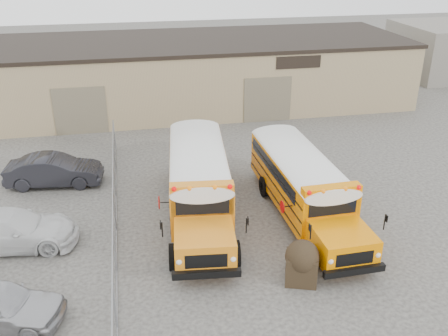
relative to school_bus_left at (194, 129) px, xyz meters
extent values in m
plane|color=#363532|center=(1.65, -9.87, -1.70)|extent=(120.00, 120.00, 0.00)
cube|color=#96855C|center=(1.65, 10.13, 0.55)|extent=(30.00, 10.00, 4.50)
cube|color=black|center=(1.65, 10.13, 2.85)|extent=(30.20, 10.20, 0.25)
cube|color=black|center=(7.65, 5.11, 2.20)|extent=(3.00, 0.08, 0.80)
cube|color=#787055|center=(-6.35, 5.11, -0.20)|extent=(3.20, 0.08, 3.00)
cube|color=#787055|center=(5.65, 5.11, -0.20)|extent=(3.20, 0.08, 3.00)
cylinder|color=gray|center=(-4.35, -12.87, -0.80)|extent=(0.07, 0.07, 1.80)
cylinder|color=gray|center=(-4.35, -9.87, -0.80)|extent=(0.07, 0.07, 1.80)
cylinder|color=gray|center=(-4.35, -6.87, -0.80)|extent=(0.07, 0.07, 1.80)
cylinder|color=gray|center=(-4.35, -3.87, -0.80)|extent=(0.07, 0.07, 1.80)
cylinder|color=gray|center=(-4.35, -0.87, -0.80)|extent=(0.07, 0.07, 1.80)
cylinder|color=gray|center=(-4.35, 2.13, -0.80)|extent=(0.07, 0.07, 1.80)
cylinder|color=gray|center=(-4.35, -6.87, 0.08)|extent=(0.05, 18.00, 0.05)
cylinder|color=gray|center=(-4.35, -6.87, -1.65)|extent=(0.05, 18.00, 0.05)
cube|color=gray|center=(-4.35, -6.87, -0.80)|extent=(0.02, 18.00, 1.70)
cube|color=orange|center=(0.05, 0.43, -0.17)|extent=(3.27, 7.75, 2.03)
cube|color=orange|center=(-0.47, -4.39, -0.62)|extent=(2.40, 2.40, 1.14)
cube|color=black|center=(-0.35, -3.29, 0.40)|extent=(2.02, 0.28, 0.74)
cube|color=white|center=(0.05, 0.43, 0.99)|extent=(3.27, 7.83, 0.40)
cube|color=orange|center=(-0.33, -3.06, 1.02)|extent=(2.47, 0.75, 0.36)
sphere|color=#E50705|center=(-1.39, -3.18, 1.14)|extent=(0.20, 0.20, 0.20)
sphere|color=#E50705|center=(0.68, -3.40, 1.14)|extent=(0.20, 0.20, 0.20)
sphere|color=orange|center=(-0.82, -3.24, 1.14)|extent=(0.20, 0.20, 0.20)
sphere|color=orange|center=(0.11, -3.34, 1.14)|extent=(0.20, 0.20, 0.20)
cube|color=black|center=(-0.60, -5.55, -1.07)|extent=(2.44, 0.48, 0.28)
cube|color=black|center=(0.46, 4.23, -1.07)|extent=(2.43, 0.46, 0.28)
cube|color=black|center=(0.05, 0.43, -0.25)|extent=(3.29, 7.60, 0.06)
cube|color=black|center=(0.08, 0.73, 0.40)|extent=(3.17, 6.57, 0.61)
cylinder|color=black|center=(-1.63, -4.16, -1.19)|extent=(0.39, 1.05, 1.03)
cylinder|color=black|center=(0.71, -4.41, -1.19)|extent=(0.39, 1.05, 1.03)
cylinder|color=black|center=(-0.96, 2.05, -1.19)|extent=(0.39, 1.05, 1.03)
cylinder|color=black|center=(1.38, 1.80, -1.19)|extent=(0.39, 1.05, 1.03)
cylinder|color=#BF0505|center=(-1.90, -1.95, -0.05)|extent=(0.09, 0.55, 0.55)
cube|color=orange|center=(3.64, -0.86, -0.24)|extent=(2.54, 7.24, 1.94)
cube|color=orange|center=(3.75, -5.49, -0.67)|extent=(2.13, 2.13, 1.09)
cube|color=black|center=(3.73, -4.43, 0.30)|extent=(1.94, 0.10, 0.71)
cube|color=white|center=(3.64, -0.86, 0.87)|extent=(2.54, 7.31, 0.38)
cube|color=orange|center=(3.72, -4.22, 0.90)|extent=(2.33, 0.53, 0.34)
sphere|color=#E50705|center=(2.74, -4.46, 1.01)|extent=(0.19, 0.19, 0.19)
sphere|color=#E50705|center=(4.72, -4.41, 1.01)|extent=(0.19, 0.19, 0.19)
sphere|color=orange|center=(3.28, -4.44, 1.01)|extent=(0.19, 0.19, 0.19)
sphere|color=orange|center=(4.18, -4.42, 1.01)|extent=(0.19, 0.19, 0.19)
cube|color=black|center=(3.78, -6.61, -1.10)|extent=(2.32, 0.26, 0.26)
cube|color=black|center=(3.56, 2.79, -1.10)|extent=(2.32, 0.24, 0.26)
cube|color=black|center=(3.64, -0.86, -0.31)|extent=(2.57, 7.10, 0.06)
cube|color=black|center=(3.64, -0.58, 0.30)|extent=(2.54, 6.11, 0.59)
cylinder|color=black|center=(2.63, -5.41, -1.21)|extent=(0.29, 0.99, 0.98)
cylinder|color=black|center=(4.88, -5.36, -1.21)|extent=(0.29, 0.99, 0.98)
cylinder|color=black|center=(2.48, 0.55, -1.21)|extent=(0.29, 0.99, 0.98)
cylinder|color=black|center=(4.73, 0.60, -1.21)|extent=(0.29, 0.99, 0.98)
cylinder|color=#BF0505|center=(2.10, -3.36, -0.12)|extent=(0.04, 0.53, 0.53)
cube|color=black|center=(2.16, -11.69, -1.15)|extent=(1.37, 1.30, 1.10)
sphere|color=black|center=(2.16, -11.69, -0.65)|extent=(1.21, 1.21, 1.21)
imported|color=silver|center=(-8.46, -7.28, -0.94)|extent=(5.46, 2.64, 1.53)
imported|color=black|center=(-7.31, -1.91, -0.94)|extent=(4.80, 2.13, 1.53)
camera|label=1|loc=(-3.43, -25.49, 9.62)|focal=40.00mm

